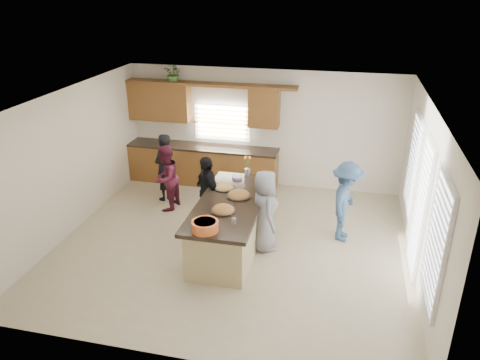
% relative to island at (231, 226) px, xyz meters
% --- Properties ---
extents(floor, '(6.50, 6.50, 0.00)m').
position_rel_island_xyz_m(floor, '(0.02, 0.11, -0.45)').
color(floor, '#C8B894').
rests_on(floor, ground).
extents(room_shell, '(6.52, 6.02, 2.81)m').
position_rel_island_xyz_m(room_shell, '(0.02, 0.11, 1.45)').
color(room_shell, silver).
rests_on(room_shell, ground).
extents(back_cabinetry, '(4.08, 0.66, 2.46)m').
position_rel_island_xyz_m(back_cabinetry, '(-1.45, 2.84, 0.46)').
color(back_cabinetry, brown).
rests_on(back_cabinetry, ground).
extents(right_wall_glazing, '(0.06, 4.00, 2.25)m').
position_rel_island_xyz_m(right_wall_glazing, '(3.24, -0.03, 0.89)').
color(right_wall_glazing, white).
rests_on(right_wall_glazing, ground).
extents(island, '(1.17, 2.71, 0.95)m').
position_rel_island_xyz_m(island, '(0.00, 0.00, 0.00)').
color(island, tan).
rests_on(island, ground).
extents(platter_front, '(0.44, 0.44, 0.18)m').
position_rel_island_xyz_m(platter_front, '(-0.02, -0.41, 0.53)').
color(platter_front, black).
rests_on(platter_front, island).
extents(platter_mid, '(0.47, 0.47, 0.19)m').
position_rel_island_xyz_m(platter_mid, '(0.10, 0.24, 0.53)').
color(platter_mid, black).
rests_on(platter_mid, island).
extents(platter_back, '(0.39, 0.39, 0.16)m').
position_rel_island_xyz_m(platter_back, '(-0.26, 0.52, 0.52)').
color(platter_back, black).
rests_on(platter_back, island).
extents(salad_bowl, '(0.44, 0.44, 0.17)m').
position_rel_island_xyz_m(salad_bowl, '(-0.13, -1.12, 0.59)').
color(salad_bowl, orange).
rests_on(salad_bowl, island).
extents(clear_cup, '(0.07, 0.07, 0.11)m').
position_rel_island_xyz_m(clear_cup, '(0.26, -0.79, 0.55)').
color(clear_cup, white).
rests_on(clear_cup, island).
extents(plate_stack, '(0.21, 0.21, 0.05)m').
position_rel_island_xyz_m(plate_stack, '(-0.13, 1.07, 0.52)').
color(plate_stack, '#BD90D2').
rests_on(plate_stack, island).
extents(flower_vase, '(0.14, 0.14, 0.42)m').
position_rel_island_xyz_m(flower_vase, '(0.04, 1.25, 0.72)').
color(flower_vase, silver).
rests_on(flower_vase, island).
extents(potted_plant, '(0.51, 0.47, 0.47)m').
position_rel_island_xyz_m(potted_plant, '(-2.08, 2.93, 2.18)').
color(potted_plant, '#477930').
rests_on(potted_plant, back_cabinetry).
extents(woman_left_back, '(0.50, 0.64, 1.55)m').
position_rel_island_xyz_m(woman_left_back, '(-1.97, 1.72, 0.32)').
color(woman_left_back, black).
rests_on(woman_left_back, ground).
extents(woman_left_mid, '(0.63, 0.76, 1.45)m').
position_rel_island_xyz_m(woman_left_mid, '(-1.74, 1.25, 0.27)').
color(woman_left_mid, '#5B1B31').
rests_on(woman_left_mid, ground).
extents(woman_left_front, '(0.87, 0.92, 1.53)m').
position_rel_island_xyz_m(woman_left_front, '(-0.64, 0.64, 0.31)').
color(woman_left_front, black).
rests_on(woman_left_front, ground).
extents(woman_right_back, '(0.74, 1.10, 1.58)m').
position_rel_island_xyz_m(woman_right_back, '(2.05, 0.80, 0.34)').
color(woman_right_back, '#334E70').
rests_on(woman_right_back, ground).
extents(woman_right_front, '(0.76, 0.89, 1.55)m').
position_rel_island_xyz_m(woman_right_front, '(0.61, 0.12, 0.32)').
color(woman_right_front, gray).
rests_on(woman_right_front, ground).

